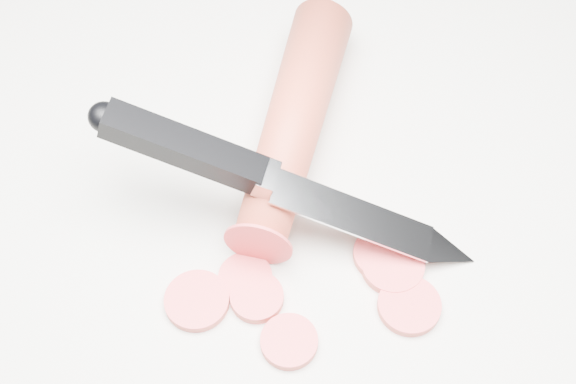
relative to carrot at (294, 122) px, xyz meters
name	(u,v)px	position (x,y,z in m)	size (l,w,h in m)	color
ground	(294,236)	(-0.02, -0.07, -0.02)	(2.40, 2.40, 0.00)	beige
carrot	(294,122)	(0.00, 0.00, 0.00)	(0.04, 0.04, 0.19)	#BF3924
carrot_slice_0	(197,301)	(-0.09, -0.10, -0.02)	(0.04, 0.04, 0.01)	#DF393E
carrot_slice_1	(245,278)	(-0.06, -0.09, -0.02)	(0.03, 0.03, 0.01)	#DF393E
carrot_slice_2	(393,266)	(0.03, -0.11, -0.02)	(0.04, 0.04, 0.01)	#DF393E
carrot_slice_3	(383,254)	(0.03, -0.10, -0.02)	(0.04, 0.04, 0.01)	#DF393E
carrot_slice_4	(409,306)	(0.03, -0.14, -0.02)	(0.04, 0.04, 0.01)	#DF393E
carrot_slice_5	(257,297)	(-0.06, -0.11, -0.02)	(0.03, 0.03, 0.01)	#DF393E
carrot_slice_6	(289,341)	(-0.05, -0.14, -0.02)	(0.03, 0.03, 0.01)	#DF393E
kitchen_knife	(289,184)	(-0.02, -0.06, 0.02)	(0.22, 0.15, 0.09)	silver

